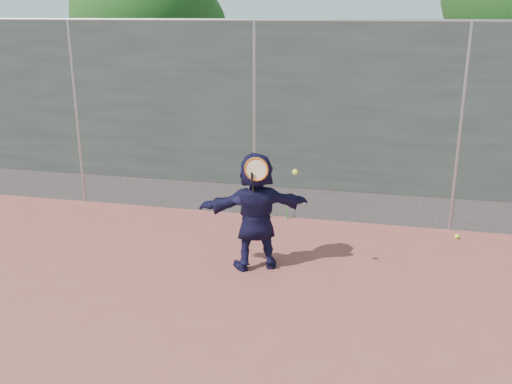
# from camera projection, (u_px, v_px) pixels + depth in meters

# --- Properties ---
(ground) EXTENTS (80.00, 80.00, 0.00)m
(ground) POSITION_uv_depth(u_px,v_px,m) (179.00, 326.00, 5.94)
(ground) COLOR #9E4C42
(ground) RESTS_ON ground
(player) EXTENTS (1.46, 0.97, 1.51)m
(player) POSITION_uv_depth(u_px,v_px,m) (256.00, 211.00, 7.09)
(player) COLOR #151234
(player) RESTS_ON ground
(ball_ground) EXTENTS (0.07, 0.07, 0.07)m
(ball_ground) POSITION_uv_depth(u_px,v_px,m) (457.00, 236.00, 8.20)
(ball_ground) COLOR #D6E733
(ball_ground) RESTS_ON ground
(fence) EXTENTS (20.00, 0.06, 3.03)m
(fence) POSITION_uv_depth(u_px,v_px,m) (255.00, 117.00, 8.71)
(fence) COLOR #38423D
(fence) RESTS_ON ground
(swing_action) EXTENTS (0.65, 0.14, 0.51)m
(swing_action) POSITION_uv_depth(u_px,v_px,m) (260.00, 171.00, 6.70)
(swing_action) COLOR #C45412
(swing_action) RESTS_ON ground
(tree_left) EXTENTS (3.15, 3.00, 4.53)m
(tree_left) POSITION_uv_depth(u_px,v_px,m) (153.00, 20.00, 11.73)
(tree_left) COLOR #382314
(tree_left) RESTS_ON ground
(weed_clump) EXTENTS (0.68, 0.07, 0.30)m
(weed_clump) POSITION_uv_depth(u_px,v_px,m) (271.00, 210.00, 8.98)
(weed_clump) COLOR #387226
(weed_clump) RESTS_ON ground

